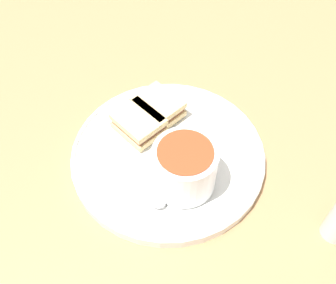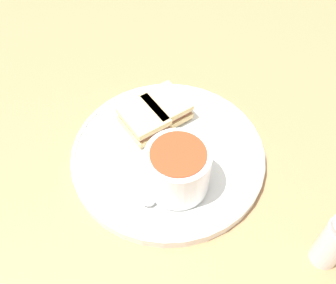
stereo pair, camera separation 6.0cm
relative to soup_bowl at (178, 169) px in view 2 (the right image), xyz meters
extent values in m
plane|color=#9E754C|center=(-0.06, 0.01, -0.06)|extent=(2.40, 2.40, 0.00)
cylinder|color=white|center=(-0.06, 0.01, -0.05)|extent=(0.31, 0.31, 0.02)
torus|color=white|center=(-0.06, 0.01, -0.04)|extent=(0.30, 0.30, 0.01)
cylinder|color=white|center=(0.00, 0.00, -0.03)|extent=(0.05, 0.05, 0.01)
cylinder|color=white|center=(0.00, 0.00, 0.00)|extent=(0.09, 0.09, 0.07)
cylinder|color=red|center=(0.00, 0.00, 0.03)|extent=(0.08, 0.08, 0.01)
cube|color=silver|center=(-0.04, -0.06, -0.04)|extent=(0.08, 0.03, 0.00)
ellipsoid|color=silver|center=(0.01, -0.05, -0.03)|extent=(0.04, 0.03, 0.01)
cube|color=#DBBC7F|center=(-0.14, 0.03, -0.03)|extent=(0.09, 0.08, 0.01)
cube|color=brown|center=(-0.14, 0.03, -0.02)|extent=(0.08, 0.07, 0.01)
cube|color=#DBBC7F|center=(-0.14, 0.03, -0.01)|extent=(0.09, 0.08, 0.01)
cube|color=#DBBC7F|center=(-0.12, -0.01, -0.03)|extent=(0.09, 0.08, 0.01)
cube|color=brown|center=(-0.12, -0.01, -0.02)|extent=(0.08, 0.07, 0.01)
cube|color=#DBBC7F|center=(-0.12, -0.01, -0.01)|extent=(0.09, 0.08, 0.01)
cylinder|color=silver|center=(0.17, 0.15, -0.02)|extent=(0.04, 0.04, 0.08)
camera|label=1|loc=(0.26, -0.17, 0.46)|focal=42.00mm
camera|label=2|loc=(0.28, -0.12, 0.46)|focal=42.00mm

